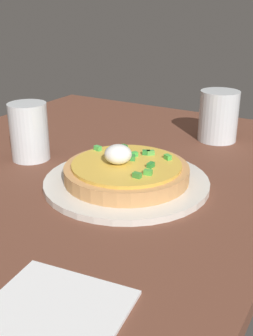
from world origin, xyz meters
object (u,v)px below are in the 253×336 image
pizza (126,170)px  cup_near (29,134)px  cup_far (218,119)px  plate (126,182)px  napkin (50,317)px

pizza → cup_near: 22.31cm
cup_near → cup_far: bearing=-43.1°
cup_near → pizza: bearing=-93.1°
pizza → cup_far: cup_far is taller
pizza → cup_near: bearing=86.9°
plate → cup_far: (30.42, -5.17, 4.24)cm
cup_far → napkin: 61.41cm
plate → pizza: pizza is taller
cup_near → cup_far: size_ratio=1.01×
napkin → cup_near: bearing=44.7°
cup_far → pizza: bearing=170.3°
pizza → napkin: (-30.66, -9.35, -2.42)cm
pizza → cup_near: size_ratio=1.89×
cup_near → napkin: bearing=-135.3°
plate → cup_far: size_ratio=2.54×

